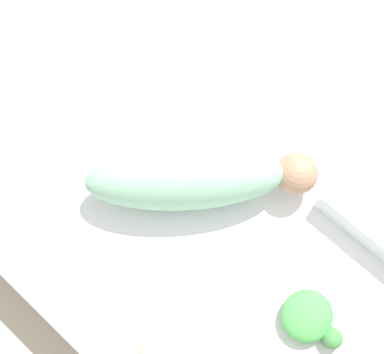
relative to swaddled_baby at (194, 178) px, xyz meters
name	(u,v)px	position (x,y,z in m)	size (l,w,h in m)	color
ground_plane	(198,198)	(-0.01, 0.03, -0.30)	(12.00, 12.00, 0.00)	#B2A893
bed_mattress	(198,189)	(-0.01, 0.03, -0.19)	(1.15, 1.02, 0.21)	white
swaddled_baby	(194,178)	(0.00, 0.00, 0.00)	(0.47, 0.47, 0.17)	#99D6B2
turtle_plush	(310,319)	(0.42, -0.06, -0.06)	(0.16, 0.13, 0.06)	#51B756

